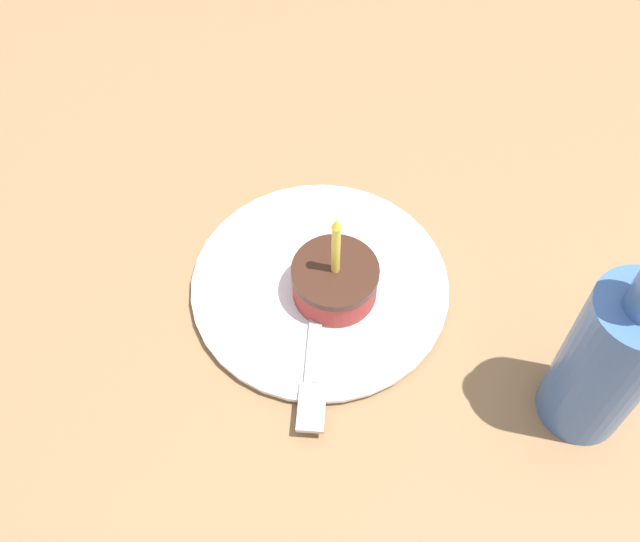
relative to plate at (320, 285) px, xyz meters
name	(u,v)px	position (x,y,z in m)	size (l,w,h in m)	color
ground_plane	(347,281)	(0.03, -0.02, -0.03)	(2.40, 2.40, 0.04)	olive
plate	(320,285)	(0.00, 0.00, 0.00)	(0.25, 0.25, 0.01)	silver
cake_slice	(335,280)	(-0.01, -0.02, 0.03)	(0.08, 0.08, 0.11)	#99332D
fork	(313,360)	(-0.08, -0.01, 0.01)	(0.16, 0.04, 0.00)	#B2B2B7
bottle	(611,358)	(-0.07, -0.25, 0.09)	(0.07, 0.07, 0.23)	#3F66A5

